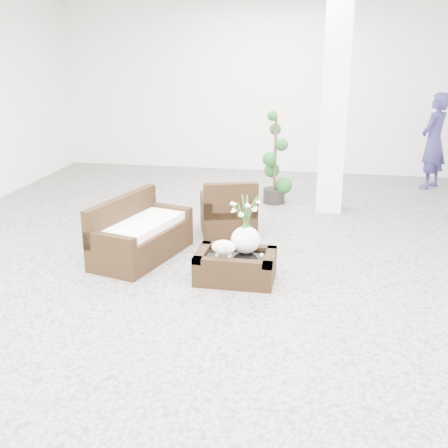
% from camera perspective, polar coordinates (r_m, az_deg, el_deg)
% --- Properties ---
extents(ground, '(11.00, 11.00, 0.00)m').
position_cam_1_polar(ground, '(6.83, 0.16, -4.68)').
color(ground, gray).
rests_on(ground, ground).
extents(column, '(0.40, 0.40, 3.50)m').
position_cam_1_polar(column, '(9.03, 11.20, 12.15)').
color(column, white).
rests_on(column, ground).
extents(coffee_table, '(0.90, 0.60, 0.31)m').
position_cam_1_polar(coffee_table, '(6.49, 1.17, -4.46)').
color(coffee_table, black).
rests_on(coffee_table, ground).
extents(sheep_figurine, '(0.28, 0.23, 0.21)m').
position_cam_1_polar(sheep_figurine, '(6.32, -0.04, -2.54)').
color(sheep_figurine, white).
rests_on(sheep_figurine, coffee_table).
extents(planter_narcissus, '(0.44, 0.44, 0.80)m').
position_cam_1_polar(planter_narcissus, '(6.38, 2.24, 0.44)').
color(planter_narcissus, white).
rests_on(planter_narcissus, coffee_table).
extents(tealight, '(0.04, 0.04, 0.03)m').
position_cam_1_polar(tealight, '(6.41, 3.86, -3.16)').
color(tealight, white).
rests_on(tealight, coffee_table).
extents(armchair, '(0.93, 0.91, 0.80)m').
position_cam_1_polar(armchair, '(8.02, 0.42, 1.91)').
color(armchair, black).
rests_on(armchair, ground).
extents(loveseat, '(1.04, 1.58, 0.77)m').
position_cam_1_polar(loveseat, '(7.15, -8.40, -0.49)').
color(loveseat, black).
rests_on(loveseat, ground).
extents(topiary, '(0.41, 0.41, 1.53)m').
position_cam_1_polar(topiary, '(9.46, 5.22, 6.65)').
color(topiary, '#143E16').
rests_on(topiary, ground).
extents(shopper, '(0.71, 0.77, 1.76)m').
position_cam_1_polar(shopper, '(11.09, 20.57, 7.90)').
color(shopper, navy).
rests_on(shopper, ground).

